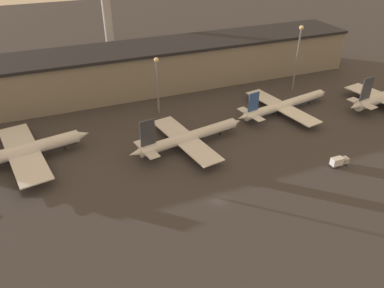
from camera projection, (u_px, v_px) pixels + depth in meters
name	position (u px, v px, depth m)	size (l,w,h in m)	color
ground	(218.00, 201.00, 101.63)	(600.00, 600.00, 0.00)	#383538
terminal_building	(138.00, 69.00, 161.17)	(201.25, 25.34, 18.97)	gray
airplane_1	(27.00, 151.00, 116.30)	(39.79, 38.94, 12.68)	silver
airplane_2	(188.00, 138.00, 124.06)	(43.20, 34.63, 13.82)	silver
airplane_3	(284.00, 105.00, 145.78)	(45.98, 35.60, 11.94)	white
service_vehicle_1	(339.00, 161.00, 114.81)	(5.91, 2.13, 3.10)	#9EA3A8
lamp_post_1	(157.00, 78.00, 138.82)	(1.80, 1.80, 22.42)	slate
lamp_post_2	(298.00, 51.00, 156.94)	(1.80, 1.80, 28.02)	slate
control_tower	(107.00, 12.00, 185.78)	(9.00, 9.00, 43.37)	#99999E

